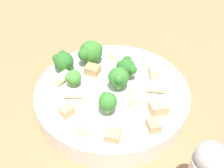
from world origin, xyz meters
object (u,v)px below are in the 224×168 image
rigatoni_1 (124,61)px  chicken_chunk_1 (113,135)px  rigatoni_3 (157,88)px  broccoli_floret_3 (118,78)px  chicken_chunk_0 (67,111)px  broccoli_floret_1 (64,61)px  chicken_chunk_2 (92,70)px  chicken_chunk_4 (154,125)px  rigatoni_2 (82,127)px  rigatoni_4 (134,96)px  broccoli_floret_0 (91,52)px  pasta_bowl (112,95)px  broccoli_floret_2 (108,101)px  rigatoni_6 (61,78)px  broccoli_floret_4 (127,67)px  rigatoni_0 (155,70)px  rigatoni_5 (74,94)px  broccoli_floret_5 (73,77)px  rigatoni_7 (112,53)px  chicken_chunk_3 (159,108)px

rigatoni_1 → chicken_chunk_1: size_ratio=1.39×
rigatoni_1 → rigatoni_3: 0.08m
broccoli_floret_3 → chicken_chunk_0: bearing=-151.1°
broccoli_floret_1 → chicken_chunk_2: size_ratio=1.54×
chicken_chunk_4 → rigatoni_2: bearing=174.9°
broccoli_floret_1 → rigatoni_2: bearing=-80.0°
rigatoni_1 → rigatoni_4: size_ratio=0.97×
broccoli_floret_0 → rigatoni_1: 0.06m
pasta_bowl → broccoli_floret_2: broccoli_floret_2 is taller
rigatoni_6 → chicken_chunk_1: bearing=-61.0°
rigatoni_4 → broccoli_floret_4: bearing=92.3°
rigatoni_0 → rigatoni_1: same height
rigatoni_5 → chicken_chunk_0: same height
broccoli_floret_4 → rigatoni_2: (-0.08, -0.10, -0.01)m
broccoli_floret_5 → rigatoni_6: (-0.02, 0.01, -0.01)m
rigatoni_0 → rigatoni_3: size_ratio=1.02×
rigatoni_5 → rigatoni_4: bearing=-11.6°
broccoli_floret_2 → rigatoni_7: size_ratio=1.71×
chicken_chunk_1 → rigatoni_6: bearing=119.0°
broccoli_floret_3 → rigatoni_4: size_ratio=1.35×
rigatoni_1 → rigatoni_7: 0.03m
broccoli_floret_2 → rigatoni_5: size_ratio=1.22×
broccoli_floret_1 → rigatoni_5: 0.07m
broccoli_floret_1 → broccoli_floret_5: bearing=-69.5°
broccoli_floret_3 → rigatoni_5: broccoli_floret_3 is taller
broccoli_floret_1 → chicken_chunk_0: (0.00, -0.10, -0.01)m
chicken_chunk_0 → broccoli_floret_5: bearing=79.5°
broccoli_floret_4 → rigatoni_0: size_ratio=1.23×
pasta_bowl → chicken_chunk_4: bearing=-62.1°
broccoli_floret_4 → chicken_chunk_4: 0.11m
rigatoni_1 → chicken_chunk_1: rigatoni_1 is taller
rigatoni_0 → rigatoni_3: bearing=-99.9°
broccoli_floret_2 → broccoli_floret_5: (-0.05, 0.06, -0.01)m
rigatoni_1 → rigatoni_3: size_ratio=1.02×
pasta_bowl → broccoli_floret_2: (-0.01, -0.05, 0.04)m
rigatoni_3 → rigatoni_7: size_ratio=1.29×
broccoli_floret_0 → chicken_chunk_1: 0.17m
pasta_bowl → rigatoni_1: rigatoni_1 is taller
chicken_chunk_0 → chicken_chunk_1: (0.06, -0.05, -0.00)m
rigatoni_7 → broccoli_floret_5: bearing=-135.2°
broccoli_floret_2 → rigatoni_3: 0.09m
rigatoni_1 → chicken_chunk_4: (0.02, -0.14, -0.00)m
rigatoni_3 → rigatoni_7: 0.11m
pasta_bowl → chicken_chunk_4: size_ratio=12.49×
broccoli_floret_2 → chicken_chunk_3: (0.07, -0.01, -0.01)m
broccoli_floret_3 → rigatoni_3: 0.06m
rigatoni_5 → rigatoni_1: bearing=37.9°
broccoli_floret_5 → rigatoni_4: broccoli_floret_5 is taller
chicken_chunk_0 → chicken_chunk_4: same height
pasta_bowl → broccoli_floret_0: bearing=110.2°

